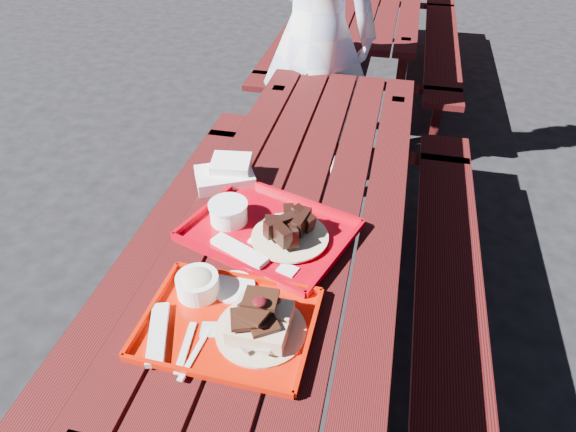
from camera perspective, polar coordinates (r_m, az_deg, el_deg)
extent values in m
plane|color=black|center=(2.34, 0.84, -13.78)|extent=(60.00, 60.00, 0.00)
cube|color=#490E10|center=(1.89, -7.89, 1.81)|extent=(0.14, 2.40, 0.04)
cube|color=#490E10|center=(1.85, -3.51, 1.22)|extent=(0.14, 2.40, 0.04)
cube|color=#490E10|center=(1.82, 1.04, 0.60)|extent=(0.14, 2.40, 0.04)
cube|color=#490E10|center=(1.80, 5.71, -0.04)|extent=(0.14, 2.40, 0.04)
cube|color=#490E10|center=(1.80, 10.44, -0.69)|extent=(0.14, 2.40, 0.04)
cube|color=#490E10|center=(2.18, -14.19, -3.66)|extent=(0.25, 2.40, 0.04)
cube|color=#490E10|center=(2.91, -6.86, 3.76)|extent=(0.06, 0.06, 0.42)
cube|color=#490E10|center=(2.02, 17.46, -8.45)|extent=(0.25, 2.40, 0.04)
cube|color=#490E10|center=(2.80, 16.28, 0.69)|extent=(0.06, 0.06, 0.42)
cube|color=#490E10|center=(2.85, -0.96, 7.16)|extent=(0.06, 0.06, 0.75)
cube|color=#490E10|center=(2.79, 11.16, 5.63)|extent=(0.06, 0.06, 0.75)
cube|color=#490E10|center=(2.78, 5.10, 7.41)|extent=(1.40, 0.06, 0.04)
cube|color=#490E10|center=(4.36, 13.53, 22.33)|extent=(0.14, 2.40, 0.04)
cube|color=#490E10|center=(4.53, 1.15, 19.87)|extent=(0.25, 2.40, 0.04)
cube|color=#490E10|center=(3.85, -1.53, 12.96)|extent=(0.06, 0.06, 0.42)
cube|color=#490E10|center=(5.38, 3.07, 20.33)|extent=(0.06, 0.06, 0.42)
cube|color=#490E10|center=(4.46, 16.69, 18.07)|extent=(0.25, 2.40, 0.04)
cube|color=#490E10|center=(3.76, 16.21, 10.81)|extent=(0.06, 0.06, 0.42)
cube|color=#490E10|center=(5.32, 16.16, 18.78)|extent=(0.06, 0.06, 0.42)
cube|color=#490E10|center=(3.62, 2.39, 14.12)|extent=(0.06, 0.06, 0.75)
cube|color=#490E10|center=(3.57, 12.14, 12.97)|extent=(0.06, 0.06, 0.75)
cube|color=#490E10|center=(5.41, 6.53, 22.08)|extent=(0.06, 0.06, 0.75)
cube|color=#490E10|center=(5.38, 13.32, 21.28)|extent=(0.06, 0.06, 0.75)
cube|color=#490E10|center=(3.56, 7.32, 14.40)|extent=(1.40, 0.06, 0.04)
cube|color=#490E10|center=(5.37, 9.99, 22.28)|extent=(1.40, 0.06, 0.04)
cube|color=red|center=(1.42, -6.61, -12.02)|extent=(0.45, 0.35, 0.01)
cube|color=red|center=(1.51, -4.52, -6.87)|extent=(0.44, 0.02, 0.02)
cube|color=red|center=(1.31, -9.23, -17.09)|extent=(0.44, 0.02, 0.02)
cube|color=red|center=(1.36, 2.39, -13.40)|extent=(0.02, 0.34, 0.02)
cube|color=red|center=(1.48, -14.88, -9.74)|extent=(0.02, 0.34, 0.02)
cylinder|color=tan|center=(1.39, -3.03, -12.53)|extent=(0.24, 0.24, 0.01)
cube|color=beige|center=(1.34, -3.53, -12.97)|extent=(0.15, 0.07, 0.04)
cube|color=beige|center=(1.39, -2.63, -10.47)|extent=(0.15, 0.07, 0.04)
ellipsoid|color=#49090F|center=(1.30, -3.21, -9.13)|extent=(0.04, 0.04, 0.01)
cylinder|color=white|center=(1.48, -9.99, -7.54)|extent=(0.12, 0.12, 0.06)
ellipsoid|color=beige|center=(1.47, -10.07, -7.05)|extent=(0.10, 0.10, 0.05)
cylinder|color=white|center=(1.50, -6.09, -7.82)|extent=(0.12, 0.12, 0.01)
cube|color=silver|center=(1.41, -14.26, -12.55)|extent=(0.11, 0.20, 0.02)
cube|color=silver|center=(1.38, -11.31, -14.12)|extent=(0.04, 0.16, 0.01)
cube|color=silver|center=(1.36, -10.28, -14.75)|extent=(0.03, 0.17, 0.01)
cube|color=#B1C6C1|center=(1.40, -8.63, -12.36)|extent=(0.06, 0.06, 0.00)
cube|color=#AF000F|center=(1.68, -2.08, -1.89)|extent=(0.59, 0.52, 0.01)
cube|color=#AF000F|center=(1.80, 1.24, 1.85)|extent=(0.47, 0.17, 0.02)
cube|color=#AF000F|center=(1.56, -5.96, -5.25)|extent=(0.47, 0.17, 0.02)
cube|color=#AF000F|center=(1.58, 5.46, -4.42)|extent=(0.14, 0.37, 0.02)
cube|color=#AF000F|center=(1.79, -8.73, 1.19)|extent=(0.14, 0.37, 0.02)
cube|color=white|center=(1.65, -0.46, -2.24)|extent=(0.21, 0.21, 0.01)
cylinder|color=beige|center=(1.64, 0.21, -2.30)|extent=(0.25, 0.25, 0.01)
cylinder|color=white|center=(1.71, -6.62, 0.31)|extent=(0.12, 0.12, 0.06)
cylinder|color=white|center=(1.69, -6.70, 1.26)|extent=(0.13, 0.13, 0.01)
cube|color=white|center=(1.60, -5.42, -3.83)|extent=(0.20, 0.13, 0.02)
cube|color=white|center=(1.54, -0.04, -5.97)|extent=(0.07, 0.06, 0.00)
cube|color=white|center=(1.93, -7.05, 4.28)|extent=(0.26, 0.23, 0.05)
cube|color=white|center=(1.92, -6.34, 5.74)|extent=(0.16, 0.13, 0.04)
imported|color=#BFD3FF|center=(2.95, 3.18, 19.60)|extent=(0.71, 0.51, 1.82)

